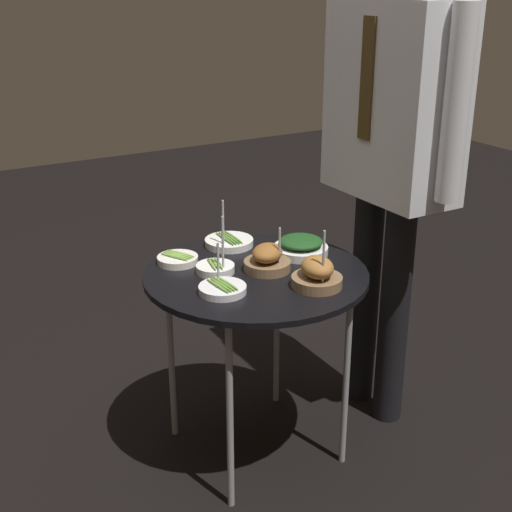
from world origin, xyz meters
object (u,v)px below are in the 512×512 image
bowl_spinach_front_center (301,246)px  bowl_asparagus_front_left (215,268)px  bowl_asparagus_center (178,259)px  bowl_roast_mid_left (317,274)px  serving_cart (256,285)px  waiter_figure (392,125)px  bowl_roast_mid_right (267,259)px  bowl_asparagus_near_rim (222,288)px  bowl_asparagus_back_right (229,242)px

bowl_spinach_front_center → bowl_asparagus_front_left: bowl_asparagus_front_left is taller
bowl_asparagus_center → bowl_asparagus_front_left: bowl_asparagus_front_left is taller
bowl_roast_mid_left → bowl_spinach_front_center: bearing=157.0°
serving_cart → waiter_figure: 0.65m
bowl_asparagus_center → bowl_spinach_front_center: bowl_spinach_front_center is taller
bowl_roast_mid_right → bowl_roast_mid_left: size_ratio=0.79×
bowl_roast_mid_left → bowl_spinach_front_center: size_ratio=1.05×
bowl_spinach_front_center → bowl_asparagus_near_rim: bearing=-69.1°
bowl_asparagus_near_rim → bowl_asparagus_back_right: bowl_asparagus_back_right is taller
bowl_spinach_front_center → bowl_asparagus_center: bearing=-109.2°
bowl_asparagus_back_right → bowl_roast_mid_left: bearing=8.7°
serving_cart → bowl_asparagus_center: bowl_asparagus_center is taller
bowl_asparagus_front_left → waiter_figure: 0.70m
bowl_asparagus_center → bowl_spinach_front_center: bearing=70.8°
bowl_roast_mid_right → bowl_spinach_front_center: 0.17m
bowl_roast_mid_left → bowl_asparagus_back_right: 0.41m
bowl_asparagus_near_rim → bowl_asparagus_center: 0.26m
serving_cart → waiter_figure: (-0.00, 0.49, 0.43)m
bowl_asparagus_near_rim → waiter_figure: size_ratio=0.08×
bowl_asparagus_near_rim → bowl_asparagus_center: bowl_asparagus_near_rim is taller
bowl_spinach_front_center → bowl_roast_mid_left: bearing=-23.0°
serving_cart → bowl_asparagus_back_right: (-0.23, 0.03, 0.06)m
bowl_asparagus_front_left → waiter_figure: bearing=84.9°
bowl_asparagus_back_right → waiter_figure: size_ratio=0.10×
bowl_roast_mid_right → serving_cart: bearing=-99.3°
bowl_asparagus_center → bowl_spinach_front_center: 0.39m
serving_cart → bowl_spinach_front_center: size_ratio=3.87×
bowl_spinach_front_center → waiter_figure: 0.47m
waiter_figure → bowl_asparagus_center: bearing=-105.0°
bowl_spinach_front_center → waiter_figure: waiter_figure is taller
bowl_roast_mid_right → bowl_asparagus_back_right: size_ratio=0.87×
bowl_spinach_front_center → bowl_asparagus_front_left: bearing=-90.8°
bowl_asparagus_near_rim → bowl_asparagus_front_left: bowl_asparagus_front_left is taller
bowl_roast_mid_left → bowl_asparagus_front_left: 0.31m
bowl_asparagus_front_left → bowl_asparagus_near_rim: bearing=-19.6°
bowl_asparagus_near_rim → bowl_asparagus_front_left: 0.14m
serving_cart → bowl_asparagus_front_left: bearing=-117.9°
serving_cart → bowl_asparagus_near_rim: bowl_asparagus_near_rim is taller
bowl_asparagus_back_right → bowl_roast_mid_right: bearing=0.7°
bowl_asparagus_near_rim → bowl_roast_mid_left: size_ratio=0.74×
bowl_asparagus_near_rim → bowl_asparagus_back_right: (-0.31, 0.19, 0.00)m
serving_cart → bowl_asparagus_back_right: bowl_asparagus_back_right is taller
bowl_asparagus_front_left → bowl_roast_mid_right: bearing=66.4°
bowl_asparagus_center → bowl_asparagus_front_left: (0.12, 0.07, 0.00)m
bowl_roast_mid_left → bowl_asparagus_back_right: size_ratio=1.10×
bowl_asparagus_near_rim → serving_cart: bearing=117.5°
waiter_figure → bowl_roast_mid_right: bearing=-88.9°
bowl_asparagus_back_right → bowl_asparagus_center: 0.21m
bowl_roast_mid_right → bowl_asparagus_center: 0.28m
bowl_asparagus_back_right → bowl_spinach_front_center: bowl_asparagus_back_right is taller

